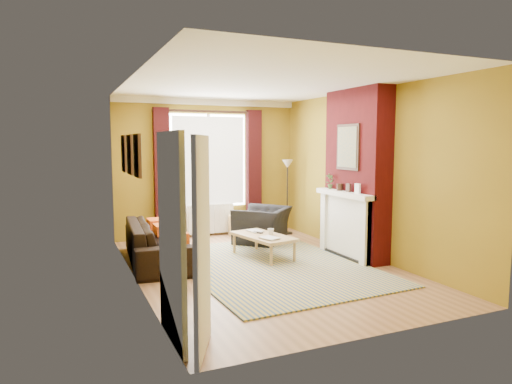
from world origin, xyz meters
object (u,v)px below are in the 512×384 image
(coffee_table, at_px, (263,237))
(floor_lamp, at_px, (287,176))
(wicker_stool, at_px, (237,225))
(armchair, at_px, (263,225))
(sofa, at_px, (158,242))

(coffee_table, distance_m, floor_lamp, 2.29)
(coffee_table, height_order, wicker_stool, wicker_stool)
(armchair, distance_m, wicker_stool, 0.83)
(coffee_table, bearing_deg, sofa, 152.80)
(armchair, xyz_separation_m, coffee_table, (-0.48, -1.09, 0.01))
(sofa, relative_size, coffee_table, 1.75)
(armchair, bearing_deg, floor_lamp, 168.42)
(sofa, height_order, armchair, armchair)
(wicker_stool, distance_m, floor_lamp, 1.48)
(sofa, distance_m, wicker_stool, 2.39)
(sofa, bearing_deg, armchair, -69.19)
(sofa, xyz_separation_m, wicker_stool, (1.92, 1.42, -0.11))
(floor_lamp, bearing_deg, sofa, -157.96)
(coffee_table, xyz_separation_m, wicker_stool, (0.25, 1.88, -0.13))
(floor_lamp, bearing_deg, coffee_table, -128.16)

